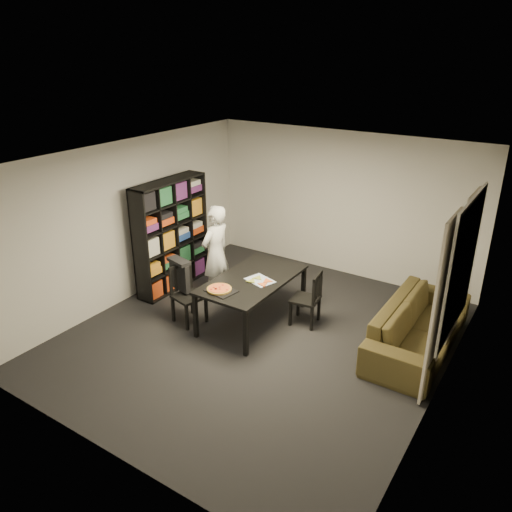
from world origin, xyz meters
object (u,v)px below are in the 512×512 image
Objects in this scene: person at (216,254)px; pepperoni_pizza at (219,289)px; baking_tray at (221,291)px; dining_table at (252,282)px; chair_left at (185,290)px; chair_right at (311,296)px; bookshelf at (172,235)px; sofa at (419,326)px.

pepperoni_pizza is (0.74, -0.89, -0.06)m from person.
pepperoni_pizza reaches higher than baking_tray.
dining_table is 1.94× the size of chair_left.
chair_right is 1.72m from person.
bookshelf reaches higher than chair_right.
chair_right is at bearing 46.26° from pepperoni_pizza.
chair_left is 0.39× the size of sofa.
baking_tray is at bearing -50.85° from chair_right.
bookshelf is 1.89m from pepperoni_pizza.
chair_left reaches higher than dining_table.
chair_right is (0.78, 0.40, -0.18)m from dining_table.
pepperoni_pizza is at bearing -105.90° from dining_table.
baking_tray is 1.14× the size of pepperoni_pizza.
bookshelf is at bearing -95.69° from chair_right.
chair_right is 1.40m from pepperoni_pizza.
pepperoni_pizza reaches higher than dining_table.
person is 4.06× the size of baking_tray.
baking_tray is at bearing -27.31° from bookshelf.
chair_left is at bearing -149.64° from dining_table.
sofa is at bearing -55.93° from chair_left.
chair_left is at bearing 6.02° from person.
chair_right is 1.58m from sofa.
chair_right is at bearing 97.45° from person.
chair_right is (2.61, 0.12, -0.47)m from bookshelf.
chair_right is 0.52× the size of person.
bookshelf is at bearing 63.98° from chair_left.
dining_table is 4.36× the size of baking_tray.
person is 3.29m from sofa.
sofa is (3.21, 1.18, -0.18)m from chair_left.
person reaches higher than sofa.
baking_tray is 0.04m from pepperoni_pizza.
chair_right is 2.43× the size of pepperoni_pizza.
dining_table is at bearing 75.90° from person.
chair_left is 3.43m from sofa.
person is (-0.03, 0.81, 0.30)m from chair_left.
pepperoni_pizza is (1.66, -0.87, -0.20)m from bookshelf.
chair_left is 0.78m from baking_tray.
pepperoni_pizza is at bearing -27.74° from bookshelf.
person reaches higher than chair_right.
pepperoni_pizza is at bearing -82.24° from chair_left.
chair_left is (-0.88, -0.52, -0.15)m from dining_table.
dining_table is at bearing 74.10° from pepperoni_pizza.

